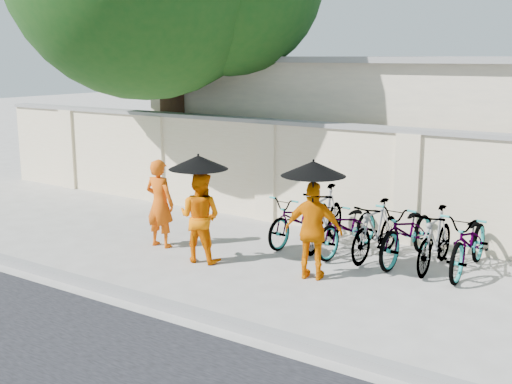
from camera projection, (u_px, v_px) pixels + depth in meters
The scene contains 16 objects.
ground at pixel (214, 269), 10.24m from camera, with size 80.00×80.00×0.00m, color #AAA8A3.
kerb at pixel (139, 298), 8.85m from camera, with size 40.00×0.16×0.12m, color gray.
compound_wall at pixel (359, 182), 12.09m from camera, with size 20.00×0.30×2.00m, color beige.
building_behind at pixel (472, 134), 14.51m from camera, with size 14.00×6.00×3.20m, color beige.
monk_left at pixel (160, 203), 11.31m from camera, with size 0.57×0.38×1.57m, color #D44E09.
monk_center at pixel (200, 217), 10.50m from camera, with size 0.73×0.57×1.50m, color #E46600.
parasol_center at pixel (198, 162), 10.21m from camera, with size 0.96×0.96×0.94m.
monk_right at pixel (314, 231), 9.65m from camera, with size 0.88×0.37×1.51m, color #DB6C00.
parasol_right at pixel (313, 168), 9.37m from camera, with size 0.96×0.96×0.98m.
bike_0 at pixel (298, 219), 11.55m from camera, with size 0.61×1.75×0.92m, color gray.
bike_1 at pixel (325, 217), 11.29m from camera, with size 0.51×1.82×1.09m, color gray.
bike_2 at pixel (348, 226), 10.97m from camera, with size 0.63×1.81×0.95m, color gray.
bike_3 at pixel (376, 230), 10.68m from camera, with size 0.46×1.64×0.98m, color gray.
bike_4 at pixel (408, 232), 10.51m from camera, with size 0.68×1.95×1.02m, color gray.
bike_5 at pixel (435, 239), 10.12m from camera, with size 0.47×1.66×0.99m, color gray.
bike_6 at pixel (470, 242), 9.95m from camera, with size 0.67×1.92×1.01m, color gray.
Camera 1 is at (5.98, -7.74, 3.33)m, focal length 45.00 mm.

